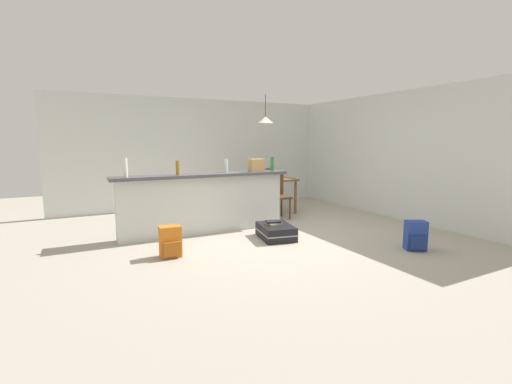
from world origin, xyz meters
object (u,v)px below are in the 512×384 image
object	(u,v)px
bottle_white	(125,168)
suitcase_flat_black	(276,231)
backpack_blue	(416,236)
backpack_orange	(170,242)
bottle_amber	(178,168)
pendant_lamp	(265,120)
book_stack	(274,223)
dining_table	(268,183)
bottle_clear	(226,166)
bottle_green	(272,164)
grocery_bag	(256,165)
dining_chair_far_side	(260,186)
dining_chair_near_partition	(277,192)

from	to	relation	value
bottle_white	suitcase_flat_black	distance (m)	2.49
backpack_blue	backpack_orange	xyz separation A→B (m)	(-3.18, 1.27, 0.00)
bottle_amber	pendant_lamp	size ratio (longest dim) A/B	0.36
bottle_white	book_stack	world-z (taller)	bottle_white
dining_table	pendant_lamp	distance (m)	1.33
bottle_clear	suitcase_flat_black	bearing A→B (deg)	-64.06
bottle_green	dining_table	world-z (taller)	bottle_green
bottle_amber	dining_table	xyz separation A→B (m)	(2.22, 1.09, -0.47)
grocery_bag	backpack_blue	xyz separation A→B (m)	(1.39, -2.27, -0.91)
dining_table	backpack_orange	distance (m)	3.32
bottle_green	dining_chair_far_side	size ratio (longest dim) A/B	0.27
dining_chair_near_partition	suitcase_flat_black	size ratio (longest dim) A/B	1.07
book_stack	dining_chair_far_side	bearing A→B (deg)	67.34
backpack_blue	bottle_green	bearing A→B (deg)	115.63
backpack_orange	bottle_white	bearing A→B (deg)	113.69
bottle_green	backpack_blue	distance (m)	2.66
bottle_green	grocery_bag	size ratio (longest dim) A/B	0.97
pendant_lamp	backpack_orange	world-z (taller)	pendant_lamp
pendant_lamp	bottle_green	bearing A→B (deg)	-112.33
suitcase_flat_black	book_stack	xyz separation A→B (m)	(-0.02, 0.04, 0.14)
backpack_orange	bottle_clear	bearing A→B (deg)	41.20
grocery_bag	bottle_clear	bearing A→B (deg)	168.81
bottle_clear	book_stack	bearing A→B (deg)	-64.19
book_stack	bottle_amber	bearing A→B (deg)	150.83
backpack_blue	bottle_white	bearing A→B (deg)	148.51
bottle_clear	pendant_lamp	xyz separation A→B (m)	(1.31, 1.01, 0.86)
bottle_white	grocery_bag	size ratio (longest dim) A/B	1.12
bottle_white	suitcase_flat_black	size ratio (longest dim) A/B	0.33
dining_chair_far_side	grocery_bag	bearing A→B (deg)	-119.65
dining_chair_near_partition	pendant_lamp	xyz separation A→B (m)	(0.06, 0.61, 1.46)
bottle_amber	dining_table	size ratio (longest dim) A/B	0.21
dining_chair_far_side	book_stack	world-z (taller)	dining_chair_far_side
grocery_bag	dining_chair_near_partition	bearing A→B (deg)	35.14
bottle_clear	dining_table	distance (m)	1.69
bottle_white	dining_chair_far_side	size ratio (longest dim) A/B	0.31
bottle_amber	book_stack	bearing A→B (deg)	-29.17
dining_table	suitcase_flat_black	xyz separation A→B (m)	(-0.87, -1.87, -0.54)
bottle_green	dining_chair_near_partition	xyz separation A→B (m)	(0.41, 0.52, -0.61)
grocery_bag	dining_chair_far_side	distance (m)	1.88
backpack_orange	bottle_green	bearing A→B (deg)	25.01
dining_chair_near_partition	backpack_orange	size ratio (longest dim) A/B	2.21
bottle_white	backpack_orange	bearing A→B (deg)	-66.31
book_stack	grocery_bag	bearing A→B (deg)	83.02
backpack_blue	backpack_orange	world-z (taller)	same
bottle_white	bottle_amber	world-z (taller)	bottle_white
bottle_white	backpack_orange	size ratio (longest dim) A/B	0.69
grocery_bag	book_stack	size ratio (longest dim) A/B	1.05
bottle_green	book_stack	xyz separation A→B (m)	(-0.41, -0.78, -0.88)
bottle_white	backpack_orange	world-z (taller)	bottle_white
grocery_bag	book_stack	world-z (taller)	grocery_bag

